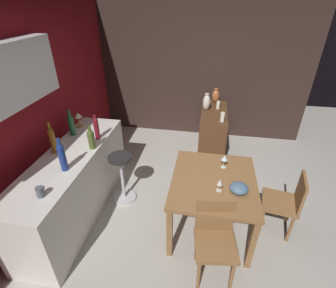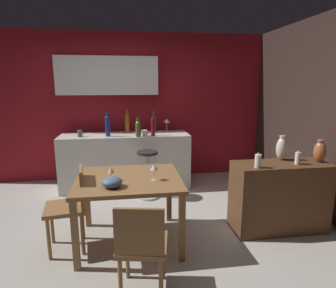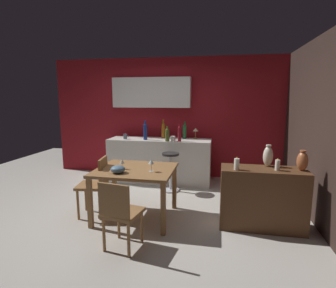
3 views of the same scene
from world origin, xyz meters
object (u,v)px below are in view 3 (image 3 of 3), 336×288
Objects in this scene: chair_by_doorway at (120,212)px; wine_glass_left at (122,161)px; dining_table at (135,175)px; vase_copper at (302,161)px; pillar_candle_tall at (278,165)px; pillar_candle_short at (237,164)px; chair_near_window at (96,183)px; cup_slate at (125,136)px; wine_bottle_ruby at (180,133)px; vase_ceramic_ivory at (268,156)px; wine_bottle_green at (185,131)px; fruit_bowl at (118,169)px; wine_bottle_olive at (167,134)px; wine_bottle_cobalt at (145,131)px; counter_lamp at (196,131)px; cup_white at (173,139)px; wine_glass_right at (151,162)px; bar_stool at (171,171)px; sideboard_cabinet at (262,198)px; wine_bottle_amber at (163,129)px.

wine_glass_left is at bearing 108.01° from chair_by_doorway.
dining_table is 4.15× the size of vase_copper.
pillar_candle_tall is 0.94× the size of pillar_candle_short.
chair_near_window is at bearing -176.05° from dining_table.
wine_bottle_ruby is at bearing -3.96° from cup_slate.
pillar_candle_tall is (2.51, 0.01, 0.39)m from chair_near_window.
vase_ceramic_ivory reaches higher than pillar_candle_short.
chair_near_window is 2.31m from wine_bottle_green.
dining_table is 2.24m from vase_copper.
pillar_candle_tall is (2.07, 0.23, 0.10)m from fruit_bowl.
dining_table is 1.58m from wine_bottle_olive.
wine_bottle_green is at bearing 21.84° from wine_bottle_cobalt.
dining_table is 2.11m from counter_lamp.
cup_white is at bearing 123.89° from pillar_candle_short.
dining_table is at bearing 158.02° from wine_glass_right.
wine_bottle_green is 1.21× the size of vase_ceramic_ivory.
vase_ceramic_ivory is (2.42, 0.22, 0.47)m from chair_near_window.
cup_slate is (-1.19, -0.30, -0.11)m from wine_bottle_green.
counter_lamp is (0.69, 1.95, 0.42)m from dining_table.
bar_stool is at bearing 55.04° from chair_near_window.
pillar_candle_tall reaches higher than chair_by_doorway.
wine_bottle_green is 0.42m from cup_white.
pillar_candle_tall is at bearing -58.13° from counter_lamp.
dining_table is 1.29m from bar_stool.
bar_stool is 3.67× the size of fruit_bowl.
sideboard_cabinet is 2.40m from wine_bottle_green.
bar_stool is 0.76m from wine_bottle_ruby.
wine_glass_right is at bearing -91.15° from bar_stool.
wine_bottle_green is 0.38m from wine_bottle_ruby.
cup_white is (0.44, 1.84, 0.16)m from fruit_bowl.
wine_bottle_amber is at bearing -179.25° from wine_bottle_green.
wine_bottle_ruby is (-1.35, 1.53, 0.65)m from sideboard_cabinet.
cup_slate is at bearing 108.20° from chair_by_doorway.
sideboard_cabinet is 4.94× the size of counter_lamp.
wine_bottle_green reaches higher than cup_slate.
pillar_candle_short is (1.58, -0.04, 0.04)m from wine_glass_left.
pillar_candle_short is 0.59× the size of vase_ceramic_ivory.
dining_table is at bearing 95.90° from chair_by_doorway.
pillar_candle_tall is (2.09, 0.03, 0.04)m from wine_glass_left.
dining_table is 1.78m from sideboard_cabinet.
fruit_bowl is at bearing -103.35° from cup_white.
chair_near_window is 2.98× the size of vase_ceramic_ivory.
wine_glass_left is 1.43× the size of cup_slate.
vase_ceramic_ivory reaches higher than fruit_bowl.
pillar_candle_short is (2.00, -0.05, 0.40)m from chair_near_window.
vase_copper is (2.38, 0.28, 0.15)m from fruit_bowl.
sideboard_cabinet is 3.01m from cup_slate.
cup_slate is (-0.82, 2.49, 0.49)m from chair_by_doorway.
wine_bottle_cobalt is at bearing 145.71° from vase_ceramic_ivory.
chair_near_window is 8.20× the size of cup_slate.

